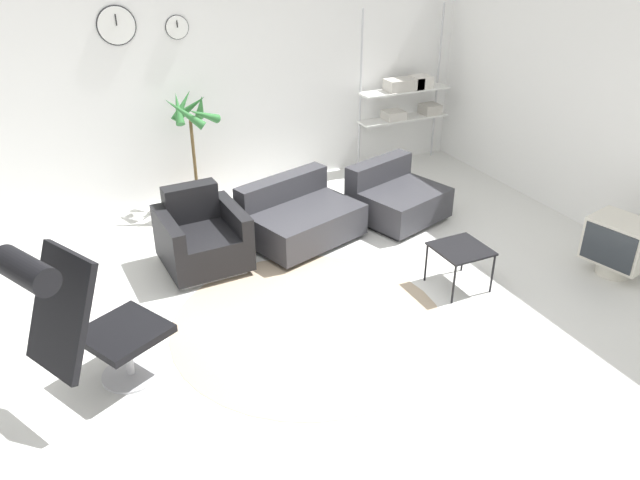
{
  "coord_description": "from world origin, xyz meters",
  "views": [
    {
      "loc": [
        -2.1,
        -4.15,
        3.13
      ],
      "look_at": [
        0.01,
        0.23,
        0.55
      ],
      "focal_mm": 35.0,
      "sensor_mm": 36.0,
      "label": 1
    }
  ],
  "objects_px": {
    "crt_television": "(619,244)",
    "shelf_unit": "(408,96)",
    "lounge_chair": "(78,313)",
    "potted_plant": "(194,152)",
    "armchair_red": "(202,239)",
    "couch_second": "(396,199)",
    "side_table": "(461,251)",
    "couch_low": "(299,219)"
  },
  "relations": [
    {
      "from": "armchair_red",
      "to": "couch_low",
      "type": "bearing_deg",
      "value": -177.48
    },
    {
      "from": "couch_second",
      "to": "crt_television",
      "type": "bearing_deg",
      "value": 105.76
    },
    {
      "from": "side_table",
      "to": "crt_television",
      "type": "distance_m",
      "value": 1.57
    },
    {
      "from": "armchair_red",
      "to": "shelf_unit",
      "type": "distance_m",
      "value": 3.69
    },
    {
      "from": "crt_television",
      "to": "potted_plant",
      "type": "relative_size",
      "value": 0.46
    },
    {
      "from": "couch_second",
      "to": "side_table",
      "type": "relative_size",
      "value": 2.36
    },
    {
      "from": "couch_second",
      "to": "side_table",
      "type": "distance_m",
      "value": 1.52
    },
    {
      "from": "couch_low",
      "to": "crt_television",
      "type": "distance_m",
      "value": 3.14
    },
    {
      "from": "side_table",
      "to": "potted_plant",
      "type": "distance_m",
      "value": 3.23
    },
    {
      "from": "armchair_red",
      "to": "couch_second",
      "type": "xyz_separation_m",
      "value": [
        2.27,
        0.08,
        -0.04
      ]
    },
    {
      "from": "armchair_red",
      "to": "couch_low",
      "type": "xyz_separation_m",
      "value": [
        1.08,
        0.09,
        -0.04
      ]
    },
    {
      "from": "lounge_chair",
      "to": "couch_second",
      "type": "xyz_separation_m",
      "value": [
        3.52,
        1.6,
        -0.5
      ]
    },
    {
      "from": "lounge_chair",
      "to": "shelf_unit",
      "type": "height_order",
      "value": "shelf_unit"
    },
    {
      "from": "couch_second",
      "to": "shelf_unit",
      "type": "bearing_deg",
      "value": -142.76
    },
    {
      "from": "armchair_red",
      "to": "potted_plant",
      "type": "relative_size",
      "value": 0.59
    },
    {
      "from": "couch_low",
      "to": "couch_second",
      "type": "bearing_deg",
      "value": 162.57
    },
    {
      "from": "shelf_unit",
      "to": "lounge_chair",
      "type": "bearing_deg",
      "value": -146.39
    },
    {
      "from": "crt_television",
      "to": "side_table",
      "type": "bearing_deg",
      "value": 59.5
    },
    {
      "from": "lounge_chair",
      "to": "armchair_red",
      "type": "xyz_separation_m",
      "value": [
        1.25,
        1.52,
        -0.45
      ]
    },
    {
      "from": "lounge_chair",
      "to": "side_table",
      "type": "bearing_deg",
      "value": 64.9
    },
    {
      "from": "lounge_chair",
      "to": "crt_television",
      "type": "relative_size",
      "value": 2.02
    },
    {
      "from": "potted_plant",
      "to": "shelf_unit",
      "type": "relative_size",
      "value": 0.67
    },
    {
      "from": "couch_second",
      "to": "side_table",
      "type": "height_order",
      "value": "couch_second"
    },
    {
      "from": "couch_low",
      "to": "potted_plant",
      "type": "bearing_deg",
      "value": -75.44
    },
    {
      "from": "shelf_unit",
      "to": "couch_second",
      "type": "bearing_deg",
      "value": -125.82
    },
    {
      "from": "lounge_chair",
      "to": "crt_television",
      "type": "bearing_deg",
      "value": 58.75
    },
    {
      "from": "couch_second",
      "to": "shelf_unit",
      "type": "distance_m",
      "value": 1.9
    },
    {
      "from": "armchair_red",
      "to": "shelf_unit",
      "type": "xyz_separation_m",
      "value": [
        3.3,
        1.51,
        0.66
      ]
    },
    {
      "from": "potted_plant",
      "to": "crt_television",
      "type": "bearing_deg",
      "value": -44.98
    },
    {
      "from": "couch_low",
      "to": "shelf_unit",
      "type": "relative_size",
      "value": 0.64
    },
    {
      "from": "side_table",
      "to": "potted_plant",
      "type": "height_order",
      "value": "potted_plant"
    },
    {
      "from": "side_table",
      "to": "potted_plant",
      "type": "relative_size",
      "value": 0.34
    },
    {
      "from": "crt_television",
      "to": "shelf_unit",
      "type": "height_order",
      "value": "shelf_unit"
    },
    {
      "from": "armchair_red",
      "to": "couch_second",
      "type": "relative_size",
      "value": 0.74
    },
    {
      "from": "lounge_chair",
      "to": "couch_second",
      "type": "bearing_deg",
      "value": 87.49
    },
    {
      "from": "armchair_red",
      "to": "side_table",
      "type": "relative_size",
      "value": 1.74
    },
    {
      "from": "side_table",
      "to": "shelf_unit",
      "type": "distance_m",
      "value": 3.24
    },
    {
      "from": "couch_second",
      "to": "crt_television",
      "type": "relative_size",
      "value": 1.73
    },
    {
      "from": "armchair_red",
      "to": "couch_second",
      "type": "distance_m",
      "value": 2.27
    },
    {
      "from": "side_table",
      "to": "potted_plant",
      "type": "bearing_deg",
      "value": 121.86
    },
    {
      "from": "lounge_chair",
      "to": "couch_low",
      "type": "distance_m",
      "value": 2.88
    },
    {
      "from": "shelf_unit",
      "to": "potted_plant",
      "type": "bearing_deg",
      "value": -176.38
    }
  ]
}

